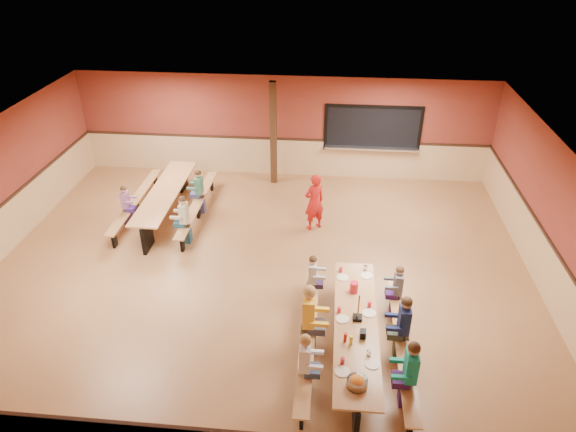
{
  "coord_description": "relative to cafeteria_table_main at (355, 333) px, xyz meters",
  "views": [
    {
      "loc": [
        1.5,
        -9.13,
        6.87
      ],
      "look_at": [
        0.58,
        0.5,
        1.15
      ],
      "focal_mm": 32.0,
      "sensor_mm": 36.0,
      "label": 1
    }
  ],
  "objects": [
    {
      "name": "table_paddle",
      "position": [
        0.03,
        0.13,
        0.35
      ],
      "size": [
        0.16,
        0.16,
        0.56
      ],
      "color": "black",
      "rests_on": "cafeteria_table_main"
    },
    {
      "name": "room_envelope",
      "position": [
        -2.04,
        2.36,
        0.16
      ],
      "size": [
        12.04,
        10.04,
        3.02
      ],
      "color": "maroon",
      "rests_on": "ground"
    },
    {
      "name": "chip_bowl",
      "position": [
        -0.01,
        -1.35,
        0.29
      ],
      "size": [
        0.32,
        0.32,
        0.15
      ],
      "primitive_type": null,
      "color": "#FFA528",
      "rests_on": "cafeteria_table_main"
    },
    {
      "name": "condiment_mustard",
      "position": [
        -0.1,
        -0.49,
        0.3
      ],
      "size": [
        0.06,
        0.06,
        0.17
      ],
      "primitive_type": "cylinder",
      "color": "yellow",
      "rests_on": "cafeteria_table_main"
    },
    {
      "name": "ground",
      "position": [
        -2.04,
        2.36,
        -0.53
      ],
      "size": [
        12.0,
        12.0,
        0.0
      ],
      "primitive_type": "plane",
      "color": "brown",
      "rests_on": "ground"
    },
    {
      "name": "seated_adult_yellow",
      "position": [
        -0.83,
        0.11,
        0.17
      ],
      "size": [
        0.46,
        0.38,
        1.39
      ],
      "primitive_type": null,
      "color": "yellow",
      "rests_on": "ground"
    },
    {
      "name": "punch_pitcher",
      "position": [
        -0.03,
        0.88,
        0.32
      ],
      "size": [
        0.16,
        0.16,
        0.22
      ],
      "primitive_type": "cylinder",
      "color": "red",
      "rests_on": "cafeteria_table_main"
    },
    {
      "name": "cafeteria_table_second",
      "position": [
        -4.79,
        4.54,
        0.0
      ],
      "size": [
        1.91,
        3.7,
        0.74
      ],
      "color": "#A87442",
      "rests_on": "ground"
    },
    {
      "name": "kitchen_pass_through",
      "position": [
        0.56,
        7.32,
        0.96
      ],
      "size": [
        2.78,
        0.28,
        1.38
      ],
      "color": "black",
      "rests_on": "ground"
    },
    {
      "name": "seated_child_white_left",
      "position": [
        -0.83,
        -0.9,
        0.09
      ],
      "size": [
        0.38,
        0.31,
        1.23
      ],
      "primitive_type": null,
      "color": "white",
      "rests_on": "ground"
    },
    {
      "name": "cafeteria_table_main",
      "position": [
        0.0,
        0.0,
        0.0
      ],
      "size": [
        1.91,
        3.7,
        0.74
      ],
      "color": "#A87442",
      "rests_on": "ground"
    },
    {
      "name": "place_settings",
      "position": [
        0.0,
        0.0,
        0.27
      ],
      "size": [
        0.65,
        3.3,
        0.11
      ],
      "primitive_type": null,
      "color": "beige",
      "rests_on": "cafeteria_table_main"
    },
    {
      "name": "structural_post",
      "position": [
        -2.24,
        6.76,
        0.97
      ],
      "size": [
        0.18,
        0.18,
        3.0
      ],
      "primitive_type": "cube",
      "color": "#311F10",
      "rests_on": "ground"
    },
    {
      "name": "seated_child_tan_sec",
      "position": [
        -3.96,
        3.36,
        0.09
      ],
      "size": [
        0.38,
        0.31,
        1.23
      ],
      "primitive_type": null,
      "color": "#BAB496",
      "rests_on": "ground"
    },
    {
      "name": "seated_child_teal_right",
      "position": [
        0.83,
        -0.97,
        0.12
      ],
      "size": [
        0.41,
        0.34,
        1.29
      ],
      "primitive_type": null,
      "color": "#179780",
      "rests_on": "ground"
    },
    {
      "name": "seated_child_char_right",
      "position": [
        0.83,
        1.18,
        0.05
      ],
      "size": [
        0.34,
        0.28,
        1.15
      ],
      "primitive_type": null,
      "color": "#555760",
      "rests_on": "ground"
    },
    {
      "name": "seated_child_grey_left",
      "position": [
        -0.83,
        1.37,
        0.04
      ],
      "size": [
        0.33,
        0.27,
        1.14
      ],
      "primitive_type": null,
      "color": "#B4B4B4",
      "rests_on": "ground"
    },
    {
      "name": "seated_child_green_sec",
      "position": [
        -3.96,
        4.82,
        0.07
      ],
      "size": [
        0.36,
        0.3,
        1.2
      ],
      "primitive_type": null,
      "color": "#3B7B64",
      "rests_on": "ground"
    },
    {
      "name": "standing_woman",
      "position": [
        -0.94,
        4.28,
        0.22
      ],
      "size": [
        0.65,
        0.6,
        1.49
      ],
      "primitive_type": "imported",
      "rotation": [
        0.0,
        0.0,
        3.73
      ],
      "color": "red",
      "rests_on": "ground"
    },
    {
      "name": "napkin_dispenser",
      "position": [
        0.11,
        -0.3,
        0.28
      ],
      "size": [
        0.1,
        0.14,
        0.13
      ],
      "primitive_type": "cube",
      "color": "black",
      "rests_on": "cafeteria_table_main"
    },
    {
      "name": "seated_child_purple_sec",
      "position": [
        -5.61,
        3.94,
        0.03
      ],
      "size": [
        0.32,
        0.26,
        1.11
      ],
      "primitive_type": null,
      "color": "#8F5B8D",
      "rests_on": "ground"
    },
    {
      "name": "seated_child_navy_right",
      "position": [
        0.83,
        0.09,
        0.12
      ],
      "size": [
        0.41,
        0.33,
        1.29
      ],
      "primitive_type": null,
      "color": "navy",
      "rests_on": "ground"
    },
    {
      "name": "condiment_ketchup",
      "position": [
        -0.19,
        -0.43,
        0.3
      ],
      "size": [
        0.06,
        0.06,
        0.17
      ],
      "primitive_type": "cylinder",
      "color": "#B2140F",
      "rests_on": "cafeteria_table_main"
    }
  ]
}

